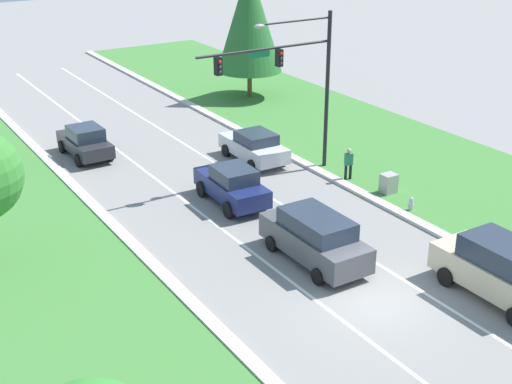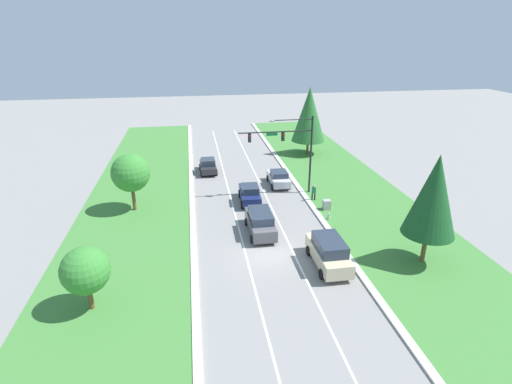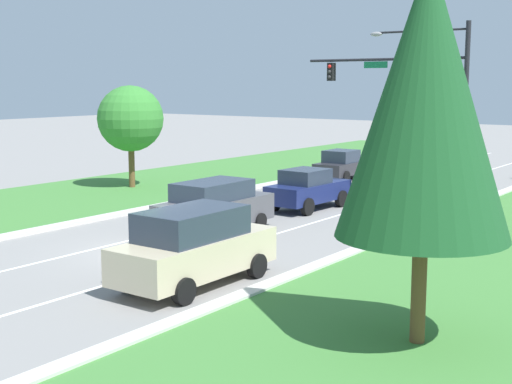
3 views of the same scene
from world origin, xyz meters
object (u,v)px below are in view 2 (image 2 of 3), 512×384
object	(u,v)px
graphite_suv	(260,222)
conifer_near_right_tree	(309,114)
charcoal_sedan	(208,166)
champagne_suv	(329,252)
utility_cabinet	(327,205)
fire_hydrant	(329,216)
oak_far_left_tree	(85,271)
traffic_signal_mast	(291,144)
pedestrian	(314,192)
navy_sedan	(250,194)
conifer_far_right_tree	(434,195)
silver_sedan	(279,178)
oak_near_left_tree	(131,173)

from	to	relation	value
graphite_suv	conifer_near_right_tree	bearing A→B (deg)	64.43
charcoal_sedan	champagne_suv	distance (m)	22.87
charcoal_sedan	utility_cabinet	world-z (taller)	charcoal_sedan
fire_hydrant	utility_cabinet	bearing A→B (deg)	76.78
champagne_suv	oak_far_left_tree	bearing A→B (deg)	-171.46
utility_cabinet	traffic_signal_mast	bearing A→B (deg)	118.73
charcoal_sedan	conifer_near_right_tree	distance (m)	15.40
traffic_signal_mast	pedestrian	bearing A→B (deg)	-48.51
navy_sedan	pedestrian	distance (m)	6.28
champagne_suv	navy_sedan	bearing A→B (deg)	107.63
conifer_far_right_tree	champagne_suv	bearing A→B (deg)	174.19
conifer_near_right_tree	traffic_signal_mast	bearing A→B (deg)	-113.18
champagne_suv	conifer_near_right_tree	size ratio (longest dim) A/B	0.57
silver_sedan	navy_sedan	xyz separation A→B (m)	(-3.77, -4.16, 0.08)
charcoal_sedan	navy_sedan	bearing A→B (deg)	-70.60
pedestrian	oak_far_left_tree	world-z (taller)	oak_far_left_tree
utility_cabinet	pedestrian	size ratio (longest dim) A/B	0.60
pedestrian	oak_far_left_tree	bearing A→B (deg)	48.67
conifer_far_right_tree	oak_far_left_tree	xyz separation A→B (m)	(-22.51, -1.66, -2.55)
conifer_far_right_tree	conifer_near_right_tree	bearing A→B (deg)	91.30
conifer_near_right_tree	conifer_far_right_tree	bearing A→B (deg)	-88.70
graphite_suv	silver_sedan	bearing A→B (deg)	69.96
graphite_suv	conifer_near_right_tree	distance (m)	24.09
navy_sedan	utility_cabinet	bearing A→B (deg)	-21.37
champagne_suv	utility_cabinet	size ratio (longest dim) A/B	5.02
conifer_far_right_tree	oak_far_left_tree	size ratio (longest dim) A/B	1.97
fire_hydrant	navy_sedan	bearing A→B (deg)	141.50
pedestrian	oak_near_left_tree	bearing A→B (deg)	9.58
charcoal_sedan	utility_cabinet	xyz separation A→B (m)	(10.37, -12.50, -0.35)
oak_near_left_tree	oak_far_left_tree	size ratio (longest dim) A/B	1.32
silver_sedan	navy_sedan	distance (m)	5.62
pedestrian	oak_near_left_tree	xyz separation A→B (m)	(-17.13, 0.48, 2.76)
traffic_signal_mast	utility_cabinet	bearing A→B (deg)	-61.27
graphite_suv	charcoal_sedan	distance (m)	16.35
fire_hydrant	conifer_near_right_tree	xyz separation A→B (m)	(3.78, 19.98, 5.08)
utility_cabinet	oak_far_left_tree	world-z (taller)	oak_far_left_tree
navy_sedan	traffic_signal_mast	bearing A→B (deg)	21.38
conifer_near_right_tree	navy_sedan	bearing A→B (deg)	-124.05
traffic_signal_mast	oak_near_left_tree	size ratio (longest dim) A/B	1.47
fire_hydrant	oak_far_left_tree	bearing A→B (deg)	-152.46
pedestrian	oak_near_left_tree	distance (m)	17.36
charcoal_sedan	conifer_far_right_tree	bearing A→B (deg)	-58.52
silver_sedan	navy_sedan	size ratio (longest dim) A/B	0.99
traffic_signal_mast	pedestrian	world-z (taller)	traffic_signal_mast
traffic_signal_mast	utility_cabinet	world-z (taller)	traffic_signal_mast
graphite_suv	navy_sedan	world-z (taller)	graphite_suv
silver_sedan	conifer_far_right_tree	distance (m)	18.86
charcoal_sedan	oak_near_left_tree	world-z (taller)	oak_near_left_tree
graphite_suv	oak_far_left_tree	xyz separation A→B (m)	(-11.71, -8.02, 1.69)
charcoal_sedan	fire_hydrant	xyz separation A→B (m)	(9.89, -14.55, -0.52)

